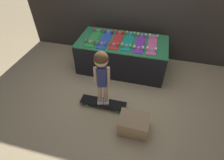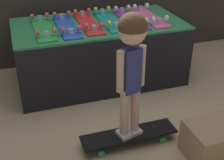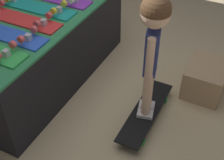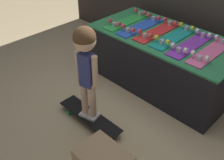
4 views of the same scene
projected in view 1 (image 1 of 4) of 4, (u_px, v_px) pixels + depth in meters
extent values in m
plane|color=tan|center=(115.00, 86.00, 3.37)|extent=(16.00, 16.00, 0.00)
cube|color=#332D28|center=(130.00, 1.00, 3.47)|extent=(4.69, 0.10, 2.39)
cube|color=black|center=(122.00, 55.00, 3.60)|extent=(1.74, 0.89, 0.63)
cube|color=#2D7F4C|center=(123.00, 41.00, 3.38)|extent=(1.74, 0.89, 0.02)
cube|color=green|center=(94.00, 38.00, 3.46)|extent=(0.18, 0.73, 0.01)
cube|color=#B7B7BC|center=(98.00, 31.00, 3.61)|extent=(0.04, 0.04, 0.05)
cylinder|color=#D84C4C|center=(101.00, 30.00, 3.58)|extent=(0.03, 0.05, 0.05)
cylinder|color=#D84C4C|center=(95.00, 29.00, 3.61)|extent=(0.03, 0.05, 0.05)
cube|color=#B7B7BC|center=(90.00, 42.00, 3.26)|extent=(0.04, 0.04, 0.05)
cylinder|color=#D84C4C|center=(94.00, 41.00, 3.23)|extent=(0.03, 0.05, 0.05)
cylinder|color=#D84C4C|center=(86.00, 40.00, 3.26)|extent=(0.03, 0.05, 0.05)
cube|color=blue|center=(105.00, 39.00, 3.41)|extent=(0.18, 0.73, 0.01)
cube|color=#B7B7BC|center=(109.00, 32.00, 3.57)|extent=(0.04, 0.04, 0.05)
cylinder|color=#D84C4C|center=(112.00, 31.00, 3.53)|extent=(0.03, 0.05, 0.05)
cylinder|color=#D84C4C|center=(105.00, 30.00, 3.56)|extent=(0.03, 0.05, 0.05)
cube|color=#B7B7BC|center=(102.00, 44.00, 3.22)|extent=(0.04, 0.04, 0.05)
cylinder|color=#D84C4C|center=(106.00, 43.00, 3.19)|extent=(0.03, 0.05, 0.05)
cylinder|color=#D84C4C|center=(98.00, 42.00, 3.21)|extent=(0.03, 0.05, 0.05)
cube|color=red|center=(117.00, 40.00, 3.39)|extent=(0.18, 0.73, 0.01)
cube|color=#B7B7BC|center=(120.00, 33.00, 3.55)|extent=(0.04, 0.04, 0.05)
cylinder|color=#D84C4C|center=(123.00, 32.00, 3.51)|extent=(0.03, 0.05, 0.05)
cylinder|color=#D84C4C|center=(116.00, 31.00, 3.54)|extent=(0.03, 0.05, 0.05)
cube|color=#B7B7BC|center=(114.00, 45.00, 3.20)|extent=(0.04, 0.04, 0.05)
cylinder|color=#D84C4C|center=(118.00, 44.00, 3.17)|extent=(0.03, 0.05, 0.05)
cylinder|color=#D84C4C|center=(110.00, 43.00, 3.19)|extent=(0.03, 0.05, 0.05)
cube|color=teal|center=(128.00, 41.00, 3.36)|extent=(0.18, 0.73, 0.01)
cube|color=#B7B7BC|center=(131.00, 34.00, 3.51)|extent=(0.04, 0.04, 0.05)
cylinder|color=yellow|center=(134.00, 33.00, 3.48)|extent=(0.03, 0.05, 0.05)
cylinder|color=yellow|center=(127.00, 32.00, 3.51)|extent=(0.03, 0.05, 0.05)
cube|color=#B7B7BC|center=(126.00, 46.00, 3.16)|extent=(0.04, 0.04, 0.05)
cylinder|color=yellow|center=(130.00, 45.00, 3.13)|extent=(0.03, 0.05, 0.05)
cylinder|color=yellow|center=(122.00, 44.00, 3.16)|extent=(0.03, 0.05, 0.05)
cube|color=purple|center=(140.00, 43.00, 3.30)|extent=(0.18, 0.73, 0.01)
cube|color=#B7B7BC|center=(142.00, 36.00, 3.45)|extent=(0.04, 0.04, 0.05)
cylinder|color=white|center=(146.00, 35.00, 3.42)|extent=(0.03, 0.05, 0.05)
cylinder|color=white|center=(138.00, 34.00, 3.45)|extent=(0.03, 0.05, 0.05)
cube|color=#B7B7BC|center=(138.00, 48.00, 3.11)|extent=(0.04, 0.04, 0.05)
cylinder|color=white|center=(143.00, 48.00, 3.07)|extent=(0.03, 0.05, 0.05)
cylinder|color=white|center=(134.00, 46.00, 3.10)|extent=(0.03, 0.05, 0.05)
cube|color=pink|center=(152.00, 44.00, 3.26)|extent=(0.18, 0.73, 0.01)
cube|color=#B7B7BC|center=(153.00, 37.00, 3.42)|extent=(0.04, 0.04, 0.05)
cylinder|color=white|center=(157.00, 36.00, 3.39)|extent=(0.03, 0.05, 0.05)
cylinder|color=white|center=(150.00, 35.00, 3.41)|extent=(0.03, 0.05, 0.05)
cube|color=#B7B7BC|center=(151.00, 50.00, 3.07)|extent=(0.04, 0.04, 0.05)
cylinder|color=white|center=(156.00, 49.00, 3.04)|extent=(0.03, 0.05, 0.05)
cylinder|color=white|center=(147.00, 48.00, 3.06)|extent=(0.03, 0.05, 0.05)
cube|color=black|center=(103.00, 102.00, 2.96)|extent=(0.78, 0.19, 0.01)
cube|color=#B7B7BC|center=(118.00, 107.00, 2.94)|extent=(0.04, 0.04, 0.05)
cylinder|color=green|center=(119.00, 104.00, 3.01)|extent=(0.05, 0.03, 0.05)
cylinder|color=green|center=(117.00, 111.00, 2.89)|extent=(0.05, 0.03, 0.05)
cube|color=#B7B7BC|center=(89.00, 101.00, 3.03)|extent=(0.04, 0.04, 0.05)
cylinder|color=green|center=(91.00, 98.00, 3.11)|extent=(0.05, 0.03, 0.05)
cylinder|color=green|center=(88.00, 105.00, 2.99)|extent=(0.05, 0.03, 0.05)
cube|color=silver|center=(106.00, 102.00, 2.95)|extent=(0.12, 0.14, 0.03)
cylinder|color=#DBB293|center=(106.00, 93.00, 2.80)|extent=(0.07, 0.07, 0.40)
cube|color=silver|center=(100.00, 102.00, 2.95)|extent=(0.12, 0.14, 0.03)
cylinder|color=#DBB293|center=(100.00, 93.00, 2.80)|extent=(0.07, 0.07, 0.40)
cube|color=navy|center=(102.00, 77.00, 2.57)|extent=(0.15, 0.12, 0.35)
cylinder|color=#DBB293|center=(108.00, 76.00, 2.56)|extent=(0.06, 0.06, 0.32)
cylinder|color=#DBB293|center=(96.00, 76.00, 2.56)|extent=(0.06, 0.06, 0.32)
sphere|color=#DBB293|center=(101.00, 60.00, 2.37)|extent=(0.20, 0.20, 0.20)
sphere|color=#4C331E|center=(101.00, 58.00, 2.35)|extent=(0.20, 0.20, 0.20)
cube|color=tan|center=(133.00, 124.00, 2.58)|extent=(0.43, 0.33, 0.28)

